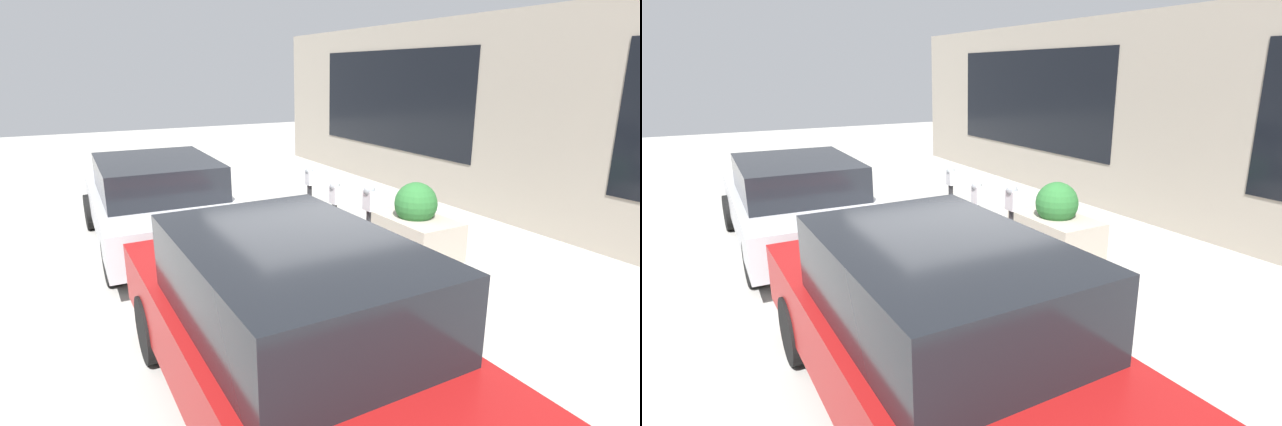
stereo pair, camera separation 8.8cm
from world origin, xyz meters
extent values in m
plane|color=#ADAAA3|center=(0.00, 0.00, 0.00)|extent=(40.00, 40.00, 0.00)
cube|color=gray|center=(0.00, 0.08, 0.02)|extent=(19.00, 0.16, 0.04)
cube|color=#9E9384|center=(0.00, -4.48, 1.94)|extent=(19.00, 0.15, 3.87)
cube|color=black|center=(4.28, -4.39, 2.13)|extent=(5.70, 0.02, 2.32)
cylinder|color=#232326|center=(-0.82, -0.36, 0.56)|extent=(0.06, 0.06, 1.12)
cube|color=silver|center=(-0.82, -0.36, 1.25)|extent=(0.18, 0.09, 0.25)
sphere|color=gray|center=(-0.82, -0.36, 1.37)|extent=(0.15, 0.15, 0.15)
cylinder|color=#232326|center=(-0.05, -0.31, 0.52)|extent=(0.07, 0.07, 1.04)
cube|color=silver|center=(-0.05, -0.31, 1.16)|extent=(0.17, 0.09, 0.25)
sphere|color=gray|center=(-0.05, -0.31, 1.29)|extent=(0.14, 0.14, 0.14)
cylinder|color=#232326|center=(0.84, -0.39, 0.56)|extent=(0.07, 0.07, 1.12)
cube|color=silver|center=(0.84, -0.39, 1.23)|extent=(0.15, 0.09, 0.22)
sphere|color=gray|center=(0.84, -0.39, 1.34)|extent=(0.13, 0.13, 0.13)
cube|color=#A39989|center=(0.04, -1.84, 0.30)|extent=(1.44, 0.86, 0.60)
sphere|color=#28662D|center=(0.04, -1.84, 0.82)|extent=(0.67, 0.67, 0.67)
cube|color=maroon|center=(-2.52, 1.64, 0.67)|extent=(4.56, 1.76, 0.64)
cube|color=black|center=(-2.70, 1.64, 1.31)|extent=(2.37, 1.54, 0.64)
cylinder|color=black|center=(-1.11, 0.84, 0.35)|extent=(0.69, 0.21, 0.69)
cylinder|color=black|center=(-1.11, 2.43, 0.35)|extent=(0.69, 0.21, 0.69)
cube|color=#B7B7BC|center=(2.49, 1.61, 0.63)|extent=(4.64, 2.10, 0.60)
cube|color=black|center=(2.30, 1.61, 1.20)|extent=(2.44, 1.80, 0.53)
cylinder|color=black|center=(3.91, 0.71, 0.32)|extent=(0.65, 0.24, 0.65)
cylinder|color=black|center=(3.91, 2.51, 0.32)|extent=(0.65, 0.24, 0.65)
cylinder|color=black|center=(1.07, 0.71, 0.32)|extent=(0.65, 0.24, 0.65)
cylinder|color=black|center=(1.07, 2.51, 0.32)|extent=(0.65, 0.24, 0.65)
camera|label=1|loc=(-5.82, 3.13, 2.82)|focal=28.00mm
camera|label=2|loc=(-5.78, 3.21, 2.82)|focal=28.00mm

